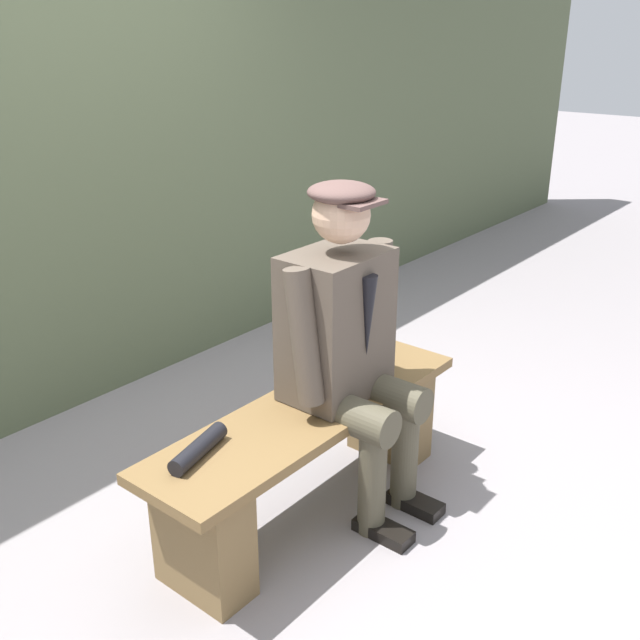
% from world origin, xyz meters
% --- Properties ---
extents(ground_plane, '(30.00, 30.00, 0.00)m').
position_xyz_m(ground_plane, '(0.00, 0.00, 0.00)').
color(ground_plane, gray).
extents(bench, '(1.52, 0.42, 0.48)m').
position_xyz_m(bench, '(0.00, 0.00, 0.30)').
color(bench, brown).
rests_on(bench, ground).
extents(seated_man, '(0.58, 0.60, 1.35)m').
position_xyz_m(seated_man, '(-0.17, 0.06, 0.74)').
color(seated_man, brown).
rests_on(seated_man, ground).
extents(rolled_magazine, '(0.29, 0.13, 0.06)m').
position_xyz_m(rolled_magazine, '(0.51, -0.07, 0.51)').
color(rolled_magazine, black).
rests_on(rolled_magazine, bench).
extents(stadium_wall, '(12.00, 0.24, 2.44)m').
position_xyz_m(stadium_wall, '(0.00, -1.65, 1.22)').
color(stadium_wall, '#515B40').
rests_on(stadium_wall, ground).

